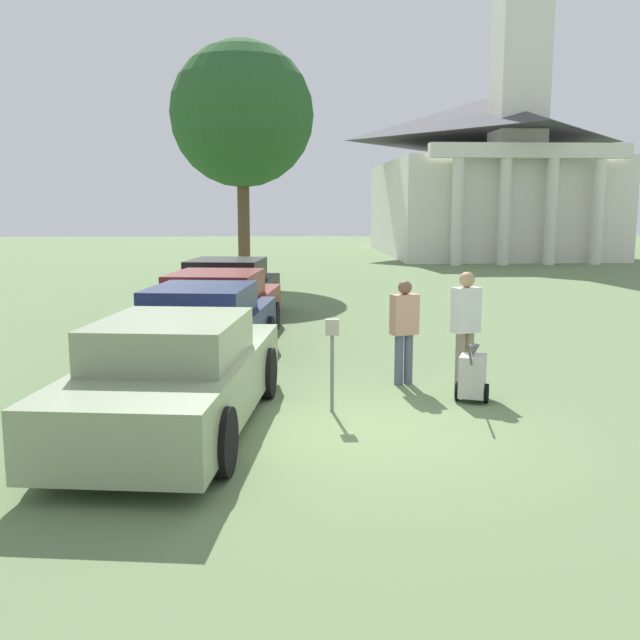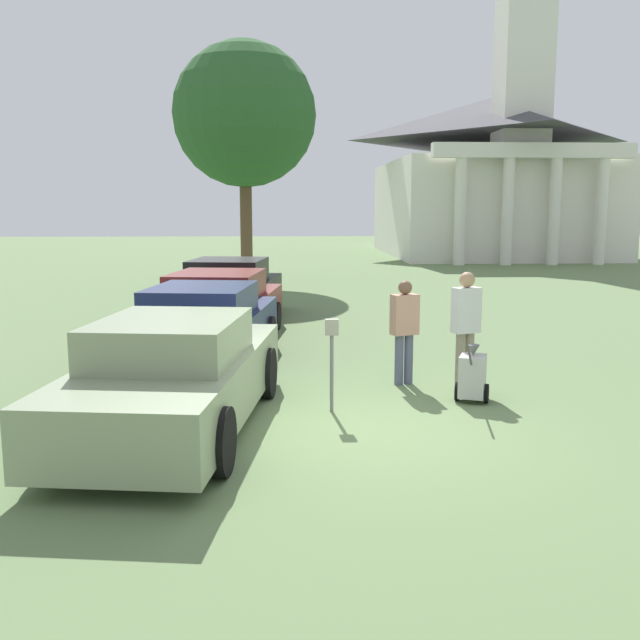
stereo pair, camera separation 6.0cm
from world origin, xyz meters
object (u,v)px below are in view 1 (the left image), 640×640
at_px(equipment_cart, 472,376).
at_px(person_supervisor, 466,322).
at_px(parked_car_black, 228,292).
at_px(parking_meter, 332,347).
at_px(person_worker, 404,326).
at_px(parked_car_sage, 176,377).
at_px(parked_car_maroon, 218,310).
at_px(church, 487,168).
at_px(parked_car_navy, 204,331).

bearing_deg(equipment_cart, person_supervisor, 104.98).
height_order(parked_car_black, parking_meter, parked_car_black).
bearing_deg(person_worker, parked_car_black, -82.80).
relative_size(parking_meter, person_supervisor, 0.71).
bearing_deg(parked_car_sage, person_worker, 41.07).
bearing_deg(parked_car_maroon, parking_meter, -61.40).
relative_size(equipment_cart, church, 0.04).
height_order(parked_car_sage, person_worker, person_worker).
xyz_separation_m(parking_meter, church, (11.19, 32.01, 4.10)).
bearing_deg(parking_meter, parked_car_maroon, 111.23).
relative_size(parked_car_black, person_worker, 2.98).
xyz_separation_m(parked_car_maroon, equipment_cart, (4.08, -4.80, -0.30)).
bearing_deg(parked_car_navy, equipment_cart, -19.79).
height_order(parked_car_navy, equipment_cart, parked_car_navy).
relative_size(parked_car_sage, person_worker, 3.15).
distance_m(parked_car_sage, parking_meter, 2.15).
height_order(parked_car_maroon, parked_car_black, parked_car_black).
xyz_separation_m(parked_car_sage, parking_meter, (2.02, 0.70, 0.22)).
xyz_separation_m(parked_car_maroon, person_worker, (3.26, -3.72, 0.26)).
relative_size(parked_car_sage, parked_car_black, 1.06).
height_order(parked_car_sage, parking_meter, parked_car_sage).
bearing_deg(person_supervisor, parked_car_navy, -36.75).
distance_m(parking_meter, person_worker, 1.93).
height_order(parked_car_maroon, person_supervisor, person_supervisor).
bearing_deg(person_supervisor, parked_car_sage, 5.01).
relative_size(parked_car_sage, person_supervisor, 2.88).
height_order(parking_meter, equipment_cart, parking_meter).
height_order(person_worker, person_supervisor, person_supervisor).
distance_m(parked_car_maroon, person_worker, 4.96).
height_order(parked_car_maroon, church, church).
bearing_deg(parked_car_sage, parking_meter, 26.42).
xyz_separation_m(person_supervisor, church, (9.05, 30.83, 3.96)).
height_order(parked_car_sage, parked_car_maroon, parked_car_maroon).
bearing_deg(person_worker, parked_car_maroon, -67.93).
distance_m(parked_car_sage, parked_car_black, 8.76).
xyz_separation_m(parked_car_navy, parking_meter, (2.02, -2.49, 0.20)).
bearing_deg(parked_car_sage, parked_car_navy, 97.36).
distance_m(parked_car_maroon, equipment_cart, 6.31).
distance_m(person_supervisor, church, 32.37).
height_order(parked_car_navy, church, church).
bearing_deg(equipment_cart, parked_car_maroon, 151.11).
bearing_deg(parked_car_black, parked_car_maroon, -82.63).
height_order(parked_car_maroon, equipment_cart, parked_car_maroon).
relative_size(person_supervisor, equipment_cart, 1.83).
distance_m(parked_car_black, church, 27.68).
bearing_deg(parked_car_black, parking_meter, -68.56).
relative_size(parked_car_maroon, parked_car_black, 1.07).
height_order(person_worker, equipment_cart, person_worker).
bearing_deg(person_worker, parking_meter, 30.78).
bearing_deg(equipment_cart, church, 94.63).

